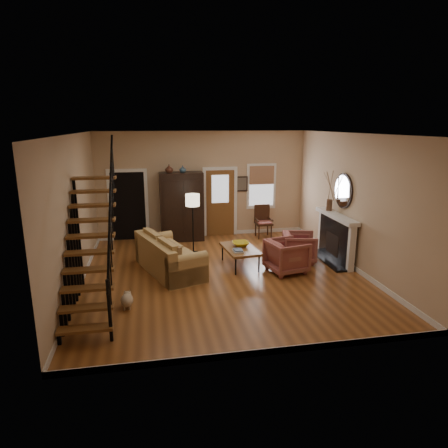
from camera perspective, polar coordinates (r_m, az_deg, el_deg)
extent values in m
plane|color=#945425|center=(9.63, -0.15, -7.25)|extent=(7.00, 7.00, 0.00)
plane|color=white|center=(8.97, -0.16, 12.77)|extent=(7.00, 7.00, 0.00)
cube|color=tan|center=(12.57, -3.07, 5.61)|extent=(6.50, 0.04, 3.30)
cube|color=tan|center=(9.16, -20.58, 1.48)|extent=(0.04, 7.00, 3.30)
cube|color=tan|center=(10.25, 18.04, 2.97)|extent=(0.04, 7.00, 3.30)
cube|color=black|center=(12.73, -13.45, 2.61)|extent=(1.00, 0.36, 2.10)
cube|color=brown|center=(12.73, -0.56, 3.00)|extent=(0.90, 0.06, 2.10)
cube|color=silver|center=(12.94, 5.36, 5.37)|extent=(0.96, 0.06, 1.46)
cube|color=black|center=(10.87, 15.81, -2.09)|extent=(0.24, 1.60, 1.15)
cube|color=white|center=(10.69, 15.75, 1.11)|extent=(0.30, 1.95, 0.10)
cylinder|color=silver|center=(10.63, 16.61, 4.55)|extent=(0.05, 0.90, 0.90)
imported|color=#4C2619|center=(11.95, -7.86, 7.83)|extent=(0.24, 0.24, 0.25)
imported|color=#334C60|center=(11.98, -5.93, 7.81)|extent=(0.20, 0.20, 0.21)
imported|color=gold|center=(10.18, 2.40, -2.85)|extent=(0.43, 0.43, 0.11)
imported|color=maroon|center=(9.80, 8.94, -4.56)|extent=(1.05, 1.03, 0.80)
imported|color=maroon|center=(10.59, 10.71, -3.30)|extent=(1.01, 1.00, 0.77)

